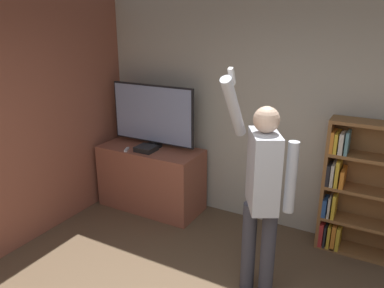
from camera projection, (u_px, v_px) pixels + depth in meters
The scene contains 8 objects.
wall_back at pixel (298, 119), 4.19m from camera, with size 6.99×0.09×2.70m.
wall_side_brick at pixel (39, 120), 4.17m from camera, with size 0.06×4.38×2.70m.
tv_ledge at pixel (151, 178), 4.96m from camera, with size 1.34×0.61×0.84m.
television at pixel (153, 115), 4.76m from camera, with size 1.18×0.22×0.81m.
game_console at pixel (146, 149), 4.71m from camera, with size 0.24×0.22×0.06m.
remote_loose at pixel (127, 149), 4.74m from camera, with size 0.09×0.14×0.02m.
bookshelf at pixel (357, 192), 3.91m from camera, with size 0.85×0.28×1.47m.
person at pixel (262, 187), 3.17m from camera, with size 0.56×0.57×2.08m.
Camera 1 is at (0.93, -1.32, 2.42)m, focal length 35.00 mm.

